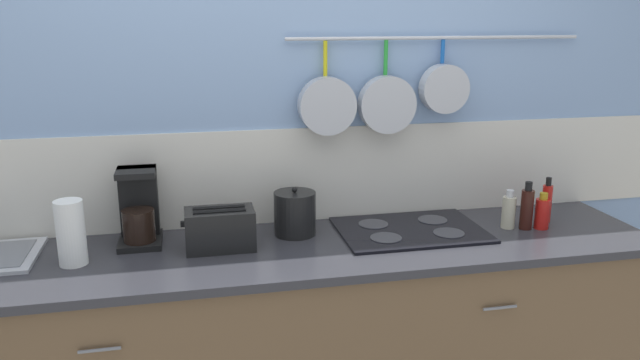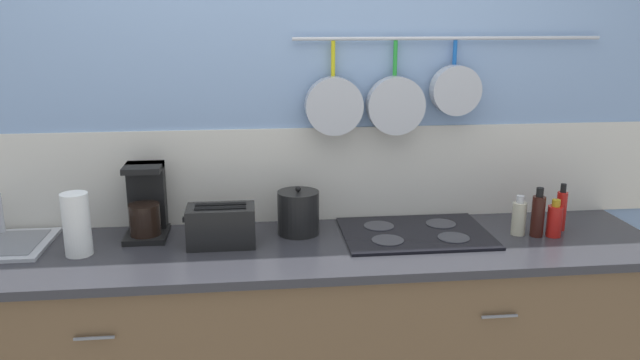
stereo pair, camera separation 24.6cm
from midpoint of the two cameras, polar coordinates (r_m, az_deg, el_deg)
The scene contains 12 objects.
wall_back at distance 2.78m, azimuth -5.96°, elevation 3.51°, with size 7.20×0.16×2.60m.
cabinet_base at distance 2.74m, azimuth -4.67°, elevation -15.46°, with size 2.96×0.63×0.88m.
countertop at distance 2.54m, azimuth -4.89°, elevation -6.56°, with size 3.00×0.65×0.03m.
paper_towel_roll at distance 2.54m, azimuth -24.45°, elevation -4.46°, with size 0.10×0.10×0.25m.
coffee_maker at distance 2.69m, azimuth -18.78°, elevation -2.80°, with size 0.17×0.21×0.31m.
toaster at distance 2.54m, azimuth -11.90°, elevation -4.47°, with size 0.29×0.16×0.17m.
kettle at distance 2.65m, azimuth -4.98°, elevation -3.09°, with size 0.18×0.18×0.21m.
cooktop at distance 2.71m, azimuth 5.70°, elevation -4.60°, with size 0.62×0.45×0.01m.
bottle_vinegar at distance 2.81m, azimuth 14.51°, elevation -2.82°, with size 0.06×0.06×0.17m.
bottle_cooking_wine at distance 2.82m, azimuth 16.04°, elevation -2.53°, with size 0.05×0.05×0.21m.
bottle_olive_oil at distance 2.84m, azimuth 17.39°, elevation -2.93°, with size 0.06×0.06×0.16m.
bottle_sesame_oil at distance 2.93m, azimuth 17.80°, elevation -2.01°, with size 0.04×0.04×0.21m.
Camera 1 is at (-0.41, -2.33, 1.82)m, focal length 35.00 mm.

